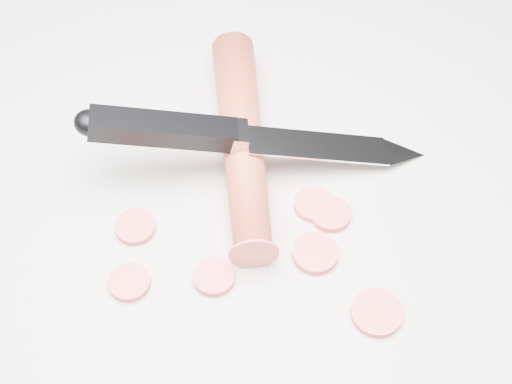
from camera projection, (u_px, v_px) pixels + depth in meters
ground at (216, 208)px, 0.57m from camera, size 2.40×2.40×0.00m
carrot at (242, 139)px, 0.59m from camera, size 0.14×0.21×0.03m
carrot_slice_0 at (130, 282)px, 0.53m from camera, size 0.03×0.03×0.01m
carrot_slice_1 at (214, 277)px, 0.53m from camera, size 0.03×0.03×0.01m
carrot_slice_2 at (315, 253)px, 0.55m from camera, size 0.04×0.04×0.01m
carrot_slice_3 at (314, 204)px, 0.57m from camera, size 0.03×0.03×0.01m
carrot_slice_4 at (330, 214)px, 0.57m from camera, size 0.03×0.03×0.01m
carrot_slice_5 at (135, 227)px, 0.56m from camera, size 0.03×0.03×0.01m
carrot_slice_6 at (377, 313)px, 0.52m from camera, size 0.04×0.04×0.01m
kitchen_knife at (259, 134)px, 0.57m from camera, size 0.26×0.16×0.08m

